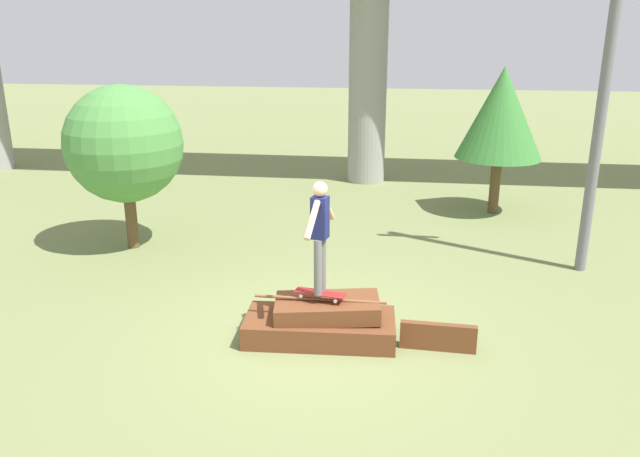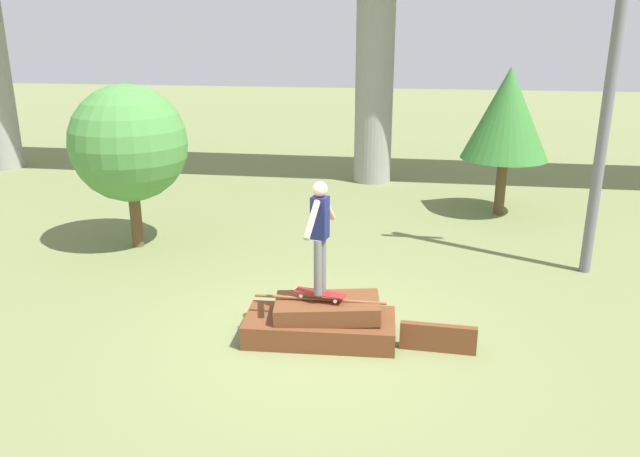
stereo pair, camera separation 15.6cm
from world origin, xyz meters
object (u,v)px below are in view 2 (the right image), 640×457
skater (320,230)px  tree_behind_left (129,144)px  utility_pole (610,84)px  tree_behind_right (507,114)px  skateboard (320,293)px

skater → tree_behind_left: size_ratio=0.49×
skater → utility_pole: size_ratio=0.25×
tree_behind_right → utility_pole: bearing=-72.5°
utility_pole → skater: bearing=-143.0°
skater → tree_behind_left: (-4.45, 3.50, 0.48)m
tree_behind_right → tree_behind_left: bearing=-154.9°
skater → tree_behind_left: tree_behind_left is taller
utility_pole → tree_behind_left: size_ratio=2.00×
skateboard → tree_behind_left: 5.85m
skater → tree_behind_right: bearing=64.7°
skater → tree_behind_right: (3.38, 7.17, 0.76)m
skateboard → utility_pole: bearing=37.0°
utility_pole → tree_behind_left: 9.11m
skateboard → tree_behind_left: (-4.45, 3.50, 1.46)m
tree_behind_left → tree_behind_right: (7.84, 3.67, 0.28)m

